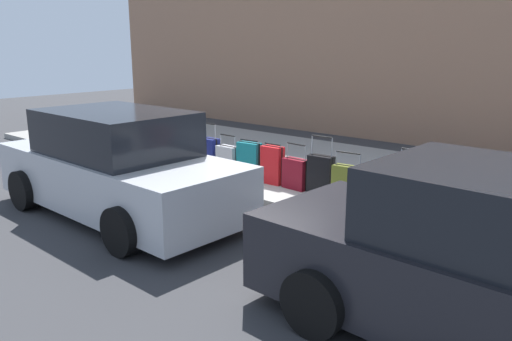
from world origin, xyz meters
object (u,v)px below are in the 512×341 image
at_px(suitcase_silver_10, 228,161).
at_px(suitcase_olive_5, 347,184).
at_px(suitcase_navy_4, 381,186).
at_px(parked_car_silver_1, 118,167).
at_px(suitcase_silver_3, 412,193).
at_px(suitcase_maroon_7, 296,174).
at_px(fire_hydrant, 188,147).
at_px(suitcase_red_1, 482,207).
at_px(suitcase_red_8, 273,165).
at_px(bollard_post, 167,145).
at_px(suitcase_navy_11, 210,155).
at_px(suitcase_black_6, 321,175).
at_px(suitcase_teal_9, 249,161).
at_px(suitcase_teal_2, 449,204).

bearing_deg(suitcase_silver_10, suitcase_olive_5, -179.33).
relative_size(suitcase_navy_4, parked_car_silver_1, 0.16).
relative_size(suitcase_silver_3, suitcase_navy_4, 1.41).
distance_m(suitcase_maroon_7, fire_hydrant, 2.76).
bearing_deg(suitcase_silver_10, fire_hydrant, -2.45).
distance_m(suitcase_red_1, fire_hydrant, 5.89).
relative_size(suitcase_red_8, fire_hydrant, 1.02).
bearing_deg(suitcase_red_1, suitcase_olive_5, -0.88).
relative_size(suitcase_olive_5, suitcase_maroon_7, 1.01).
bearing_deg(suitcase_maroon_7, suitcase_red_1, 178.35).
relative_size(fire_hydrant, bollard_post, 0.93).
relative_size(suitcase_silver_10, suitcase_navy_11, 0.82).
xyz_separation_m(suitcase_black_6, suitcase_teal_9, (1.55, 0.06, 0.01)).
relative_size(suitcase_red_1, fire_hydrant, 1.36).
bearing_deg(fire_hydrant, parked_car_silver_1, 116.97).
height_order(suitcase_red_8, fire_hydrant, suitcase_red_8).
bearing_deg(suitcase_silver_3, suitcase_silver_10, 0.25).
bearing_deg(suitcase_maroon_7, suitcase_olive_5, 176.85).
height_order(suitcase_teal_9, suitcase_silver_10, suitcase_silver_10).
relative_size(suitcase_navy_11, parked_car_silver_1, 0.22).
distance_m(suitcase_teal_2, suitcase_silver_3, 0.51).
distance_m(suitcase_red_1, suitcase_navy_11, 5.16).
relative_size(suitcase_red_1, suitcase_maroon_7, 1.23).
bearing_deg(bollard_post, suitcase_silver_10, -176.67).
relative_size(suitcase_red_1, suitcase_navy_4, 1.39).
bearing_deg(suitcase_silver_3, suitcase_red_8, -1.40).
relative_size(suitcase_maroon_7, suitcase_teal_9, 1.06).
relative_size(suitcase_silver_10, bollard_post, 1.02).
relative_size(suitcase_red_1, suitcase_olive_5, 1.22).
distance_m(suitcase_teal_2, suitcase_navy_4, 1.05).
bearing_deg(suitcase_red_8, suitcase_silver_10, 4.50).
bearing_deg(suitcase_maroon_7, suitcase_silver_3, 178.07).
bearing_deg(suitcase_olive_5, fire_hydrant, -0.32).
distance_m(suitcase_silver_3, suitcase_teal_9, 3.17).
bearing_deg(bollard_post, parked_car_silver_1, 126.43).
bearing_deg(suitcase_teal_2, suitcase_olive_5, 3.03).
distance_m(suitcase_olive_5, suitcase_navy_11, 3.09).
bearing_deg(suitcase_red_8, fire_hydrant, 0.75).
relative_size(suitcase_black_6, parked_car_silver_1, 0.22).
height_order(suitcase_olive_5, fire_hydrant, suitcase_olive_5).
relative_size(suitcase_silver_3, fire_hydrant, 1.38).
bearing_deg(parked_car_silver_1, suitcase_teal_9, -99.91).
bearing_deg(suitcase_maroon_7, suitcase_black_6, 178.96).
height_order(suitcase_maroon_7, suitcase_navy_11, suitcase_navy_11).
bearing_deg(suitcase_olive_5, suitcase_teal_2, -176.97).
xyz_separation_m(suitcase_teal_2, suitcase_teal_9, (3.67, 0.10, 0.07)).
bearing_deg(suitcase_navy_11, suitcase_black_6, -178.10).
bearing_deg(suitcase_maroon_7, parked_car_silver_1, 60.59).
bearing_deg(suitcase_teal_2, parked_car_silver_1, 32.46).
bearing_deg(suitcase_red_1, bollard_post, 0.87).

